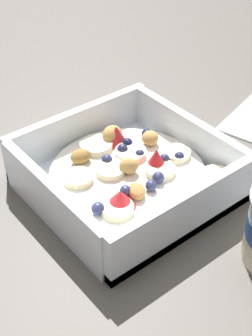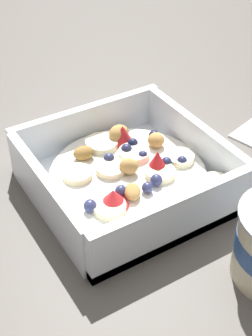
# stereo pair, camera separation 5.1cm
# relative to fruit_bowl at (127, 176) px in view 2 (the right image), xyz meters

# --- Properties ---
(ground_plane) EXTENTS (2.40, 2.40, 0.00)m
(ground_plane) POSITION_rel_fruit_bowl_xyz_m (-0.00, -0.01, -0.02)
(ground_plane) COLOR #56514C
(fruit_bowl) EXTENTS (0.19, 0.19, 0.06)m
(fruit_bowl) POSITION_rel_fruit_bowl_xyz_m (0.00, 0.00, 0.00)
(fruit_bowl) COLOR white
(fruit_bowl) RESTS_ON ground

